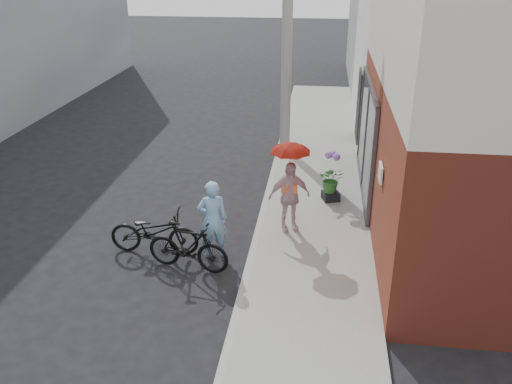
% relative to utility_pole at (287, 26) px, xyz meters
% --- Properties ---
extents(ground, '(80.00, 80.00, 0.00)m').
position_rel_utility_pole_xyz_m(ground, '(-1.10, -6.00, -3.50)').
color(ground, black).
rests_on(ground, ground).
extents(sidewalk, '(2.20, 24.00, 0.12)m').
position_rel_utility_pole_xyz_m(sidewalk, '(1.00, -4.00, -3.44)').
color(sidewalk, gray).
rests_on(sidewalk, ground).
extents(curb, '(0.12, 24.00, 0.12)m').
position_rel_utility_pole_xyz_m(curb, '(-0.16, -4.00, -3.44)').
color(curb, '#9E9E99').
rests_on(curb, ground).
extents(plaster_building, '(8.00, 6.00, 7.00)m').
position_rel_utility_pole_xyz_m(plaster_building, '(6.10, 3.00, 0.00)').
color(plaster_building, white).
rests_on(plaster_building, ground).
extents(utility_pole, '(0.28, 0.28, 7.00)m').
position_rel_utility_pole_xyz_m(utility_pole, '(0.00, 0.00, 0.00)').
color(utility_pole, '#9E9E99').
rests_on(utility_pole, ground).
extents(officer, '(0.64, 0.52, 1.54)m').
position_rel_utility_pole_xyz_m(officer, '(-0.89, -5.86, -2.73)').
color(officer, '#7EB5E1').
rests_on(officer, ground).
extents(bike_left, '(1.71, 0.60, 0.90)m').
position_rel_utility_pole_xyz_m(bike_left, '(-2.02, -5.88, -3.05)').
color(bike_left, black).
rests_on(bike_left, ground).
extents(bike_right, '(1.59, 0.69, 0.93)m').
position_rel_utility_pole_xyz_m(bike_right, '(-1.25, -6.38, -3.04)').
color(bike_right, black).
rests_on(bike_right, ground).
extents(kimono_woman, '(0.92, 0.65, 1.45)m').
position_rel_utility_pole_xyz_m(kimono_woman, '(0.45, -4.83, -2.65)').
color(kimono_woman, beige).
rests_on(kimono_woman, sidewalk).
extents(parasol, '(0.76, 0.76, 0.67)m').
position_rel_utility_pole_xyz_m(parasol, '(0.45, -4.83, -1.59)').
color(parasol, red).
rests_on(parasol, kimono_woman).
extents(planter, '(0.44, 0.44, 0.19)m').
position_rel_utility_pole_xyz_m(planter, '(1.30, -3.30, -3.29)').
color(planter, black).
rests_on(planter, sidewalk).
extents(potted_plant, '(0.56, 0.49, 0.62)m').
position_rel_utility_pole_xyz_m(potted_plant, '(1.30, -3.30, -2.88)').
color(potted_plant, '#326B2B').
rests_on(potted_plant, planter).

